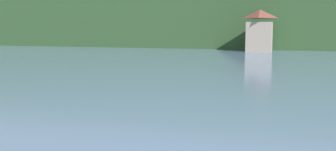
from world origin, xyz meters
The scene contains 2 objects.
wooded_hillside centered at (9.90, 142.04, 9.02)m, with size 352.00×62.07×43.79m.
shore_building_west centered at (0.00, 101.58, 4.34)m, with size 5.52×5.97×8.94m.
Camera 1 is at (6.92, 13.39, 5.38)m, focal length 42.73 mm.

